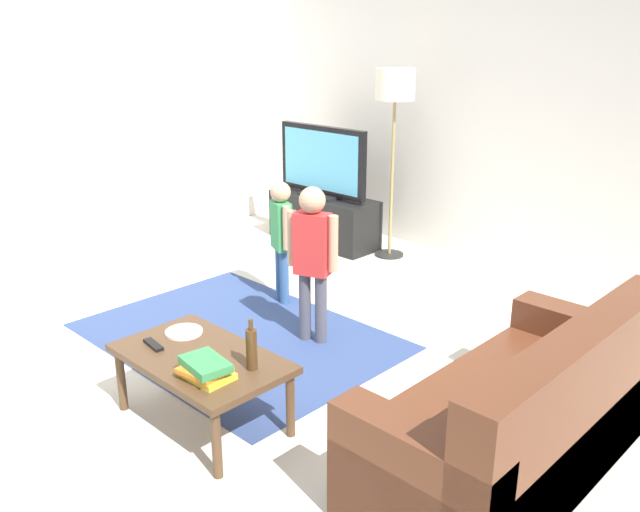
% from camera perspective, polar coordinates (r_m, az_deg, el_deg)
% --- Properties ---
extents(ground, '(7.80, 7.80, 0.00)m').
position_cam_1_polar(ground, '(4.43, -5.49, -9.80)').
color(ground, beige).
extents(wall_back, '(6.00, 0.12, 2.70)m').
position_cam_1_polar(wall_back, '(6.30, 15.70, 11.19)').
color(wall_back, silver).
rests_on(wall_back, ground).
extents(wall_left, '(0.12, 6.00, 2.70)m').
position_cam_1_polar(wall_left, '(6.53, -23.59, 10.59)').
color(wall_left, silver).
rests_on(wall_left, ground).
extents(area_rug, '(2.20, 1.60, 0.01)m').
position_cam_1_polar(area_rug, '(4.91, -7.02, -6.79)').
color(area_rug, '#33477A').
rests_on(area_rug, ground).
extents(tv_stand, '(1.20, 0.44, 0.50)m').
position_cam_1_polar(tv_stand, '(6.89, 0.31, 3.10)').
color(tv_stand, black).
rests_on(tv_stand, ground).
extents(tv, '(1.10, 0.28, 0.71)m').
position_cam_1_polar(tv, '(6.74, 0.20, 8.02)').
color(tv, black).
rests_on(tv, tv_stand).
extents(couch, '(0.80, 1.80, 0.86)m').
position_cam_1_polar(couch, '(3.51, 17.18, -13.51)').
color(couch, brown).
rests_on(couch, ground).
extents(floor_lamp, '(0.36, 0.36, 1.78)m').
position_cam_1_polar(floor_lamp, '(6.28, 6.42, 13.52)').
color(floor_lamp, '#262626').
rests_on(floor_lamp, ground).
extents(child_near_tv, '(0.31, 0.20, 1.00)m').
position_cam_1_polar(child_near_tv, '(5.30, -3.33, 2.16)').
color(child_near_tv, '#33598C').
rests_on(child_near_tv, ground).
extents(child_center, '(0.36, 0.21, 1.12)m').
position_cam_1_polar(child_center, '(4.57, -0.65, 0.45)').
color(child_center, '#4C4C59').
rests_on(child_center, ground).
extents(coffee_table, '(1.00, 0.60, 0.42)m').
position_cam_1_polar(coffee_table, '(3.78, -10.13, -9.01)').
color(coffee_table, '#513823').
rests_on(coffee_table, ground).
extents(book_stack, '(0.29, 0.23, 0.10)m').
position_cam_1_polar(book_stack, '(3.51, -9.76, -9.50)').
color(book_stack, yellow).
rests_on(book_stack, coffee_table).
extents(bottle, '(0.06, 0.06, 0.28)m').
position_cam_1_polar(bottle, '(3.53, -5.87, -7.87)').
color(bottle, '#4C3319').
rests_on(bottle, coffee_table).
extents(tv_remote, '(0.17, 0.07, 0.02)m').
position_cam_1_polar(tv_remote, '(3.91, -14.06, -7.37)').
color(tv_remote, black).
rests_on(tv_remote, coffee_table).
extents(plate, '(0.22, 0.22, 0.02)m').
position_cam_1_polar(plate, '(4.03, -11.56, -6.37)').
color(plate, white).
rests_on(plate, coffee_table).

